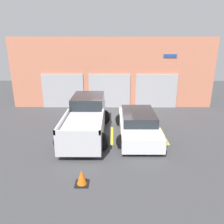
% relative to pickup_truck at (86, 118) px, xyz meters
% --- Properties ---
extents(ground_plane, '(28.00, 28.00, 0.00)m').
position_rel_pickup_truck_xyz_m(ground_plane, '(1.33, 1.76, -0.84)').
color(ground_plane, '#3D3D3F').
extents(shophouse_building, '(14.29, 0.68, 4.89)m').
position_rel_pickup_truck_xyz_m(shophouse_building, '(1.32, 5.04, 1.56)').
color(shophouse_building, '#D17A5B').
rests_on(shophouse_building, ground).
extents(pickup_truck, '(2.45, 5.23, 1.75)m').
position_rel_pickup_truck_xyz_m(pickup_truck, '(0.00, 0.00, 0.00)').
color(pickup_truck, silver).
rests_on(pickup_truck, ground).
extents(sedan_white, '(2.27, 4.53, 1.25)m').
position_rel_pickup_truck_xyz_m(sedan_white, '(2.66, -0.23, -0.24)').
color(sedan_white, white).
rests_on(sedan_white, ground).
extents(parking_stripe_far_left, '(0.12, 2.20, 0.01)m').
position_rel_pickup_truck_xyz_m(parking_stripe_far_left, '(-1.33, -0.26, -0.83)').
color(parking_stripe_far_left, gold).
rests_on(parking_stripe_far_left, ground).
extents(parking_stripe_left, '(0.12, 2.20, 0.01)m').
position_rel_pickup_truck_xyz_m(parking_stripe_left, '(1.33, -0.26, -0.83)').
color(parking_stripe_left, gold).
rests_on(parking_stripe_left, ground).
extents(parking_stripe_centre, '(0.12, 2.20, 0.01)m').
position_rel_pickup_truck_xyz_m(parking_stripe_centre, '(3.99, -0.26, -0.83)').
color(parking_stripe_centre, gold).
rests_on(parking_stripe_centre, ground).
extents(traffic_cone, '(0.47, 0.47, 0.55)m').
position_rel_pickup_truck_xyz_m(traffic_cone, '(0.33, -4.28, -0.58)').
color(traffic_cone, black).
rests_on(traffic_cone, ground).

